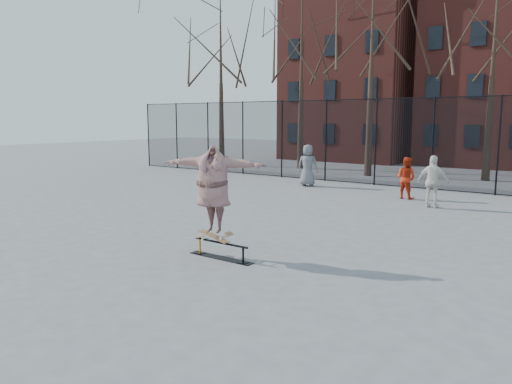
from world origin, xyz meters
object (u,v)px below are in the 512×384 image
Objects in this scene: bystander_red at (406,178)px; bystander_white at (433,182)px; skater at (213,193)px; bystander_grey at (308,165)px; skateboard at (214,238)px; skate_rail at (221,252)px.

bystander_white is at bearing 146.67° from bystander_red.
skater is 1.26× the size of bystander_grey.
skateboard is at bearing 97.68° from bystander_red.
bystander_white reaches higher than skateboard.
skater reaches higher than bystander_grey.
skater is at bearing 93.11° from bystander_grey.
skater is (0.00, -0.00, 1.03)m from skateboard.
bystander_grey is 1.18× the size of bystander_red.
bystander_red is (0.44, 10.59, 0.38)m from skateboard.
skateboard is 0.36× the size of skater.
bystander_white is at bearing 79.47° from skate_rail.
skateboard is at bearing 93.11° from bystander_grey.
skate_rail is 12.36m from bystander_grey.
skate_rail is 10.62m from bystander_red.
skateboard is 1.03m from skater.
bystander_white is at bearing 142.60° from bystander_grey.
skater reaches higher than skate_rail.
skate_rail is at bearing 76.90° from bystander_white.
skater is (-0.20, -0.00, 1.31)m from skate_rail.
skater is 10.62m from bystander_red.
skater is at bearing -90.00° from skateboard.
skateboard is 10.61m from bystander_red.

